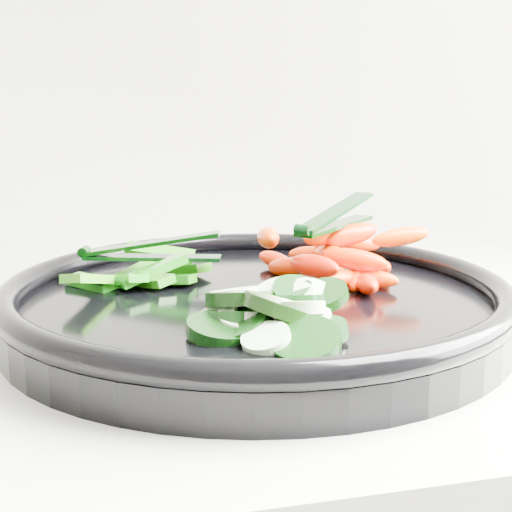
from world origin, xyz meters
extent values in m
cylinder|color=black|center=(0.66, 1.63, 0.94)|extent=(0.49, 0.49, 0.02)
torus|color=black|center=(0.66, 1.63, 0.96)|extent=(0.49, 0.49, 0.02)
cylinder|color=black|center=(0.66, 1.51, 0.96)|extent=(0.05, 0.05, 0.03)
cylinder|color=beige|center=(0.64, 1.52, 0.96)|extent=(0.04, 0.04, 0.02)
cylinder|color=black|center=(0.63, 1.56, 0.96)|extent=(0.04, 0.04, 0.03)
cylinder|color=beige|center=(0.64, 1.55, 0.96)|extent=(0.03, 0.03, 0.02)
cylinder|color=black|center=(0.67, 1.52, 0.96)|extent=(0.06, 0.06, 0.02)
cylinder|color=#D8F4C3|center=(0.67, 1.54, 0.96)|extent=(0.05, 0.05, 0.02)
cylinder|color=black|center=(0.63, 1.57, 0.96)|extent=(0.06, 0.06, 0.02)
cylinder|color=#C9E9BA|center=(0.64, 1.59, 0.96)|extent=(0.04, 0.04, 0.02)
cylinder|color=black|center=(0.62, 1.54, 0.96)|extent=(0.06, 0.06, 0.02)
cylinder|color=beige|center=(0.63, 1.55, 0.96)|extent=(0.05, 0.05, 0.02)
cylinder|color=black|center=(0.63, 1.55, 0.96)|extent=(0.05, 0.05, 0.03)
cylinder|color=beige|center=(0.62, 1.56, 0.96)|extent=(0.03, 0.03, 0.02)
cylinder|color=black|center=(0.69, 1.57, 0.97)|extent=(0.04, 0.04, 0.02)
cylinder|color=beige|center=(0.67, 1.56, 0.97)|extent=(0.03, 0.03, 0.02)
cylinder|color=black|center=(0.64, 1.57, 0.97)|extent=(0.05, 0.05, 0.02)
cylinder|color=beige|center=(0.63, 1.58, 0.97)|extent=(0.04, 0.04, 0.02)
cylinder|color=black|center=(0.65, 1.55, 0.97)|extent=(0.05, 0.05, 0.03)
cylinder|color=#C4E5B7|center=(0.65, 1.56, 0.97)|extent=(0.05, 0.04, 0.03)
cylinder|color=black|center=(0.68, 1.57, 0.97)|extent=(0.06, 0.06, 0.03)
cylinder|color=beige|center=(0.68, 1.57, 0.97)|extent=(0.04, 0.04, 0.02)
cylinder|color=black|center=(0.66, 1.57, 0.97)|extent=(0.04, 0.04, 0.02)
cylinder|color=#B3CFA6|center=(0.66, 1.58, 0.97)|extent=(0.05, 0.05, 0.02)
cylinder|color=black|center=(0.67, 1.56, 0.97)|extent=(0.04, 0.04, 0.02)
cylinder|color=beige|center=(0.67, 1.54, 0.97)|extent=(0.03, 0.03, 0.02)
ellipsoid|color=#FD1E00|center=(0.74, 1.64, 0.96)|extent=(0.04, 0.05, 0.03)
ellipsoid|color=#E92C00|center=(0.73, 1.63, 0.96)|extent=(0.04, 0.03, 0.02)
ellipsoid|color=#FF4500|center=(0.75, 1.63, 0.96)|extent=(0.04, 0.04, 0.02)
ellipsoid|color=red|center=(0.70, 1.68, 0.96)|extent=(0.04, 0.05, 0.03)
ellipsoid|color=#FF2500|center=(0.77, 1.66, 0.96)|extent=(0.02, 0.04, 0.02)
ellipsoid|color=#FA0D00|center=(0.74, 1.61, 0.96)|extent=(0.03, 0.05, 0.02)
ellipsoid|color=#F32A00|center=(0.73, 1.65, 0.96)|extent=(0.05, 0.05, 0.03)
ellipsoid|color=#DD5000|center=(0.73, 1.73, 0.96)|extent=(0.04, 0.04, 0.02)
ellipsoid|color=#FE1E00|center=(0.70, 1.71, 0.96)|extent=(0.03, 0.04, 0.02)
ellipsoid|color=#FF0D00|center=(0.70, 1.62, 0.98)|extent=(0.04, 0.06, 0.02)
ellipsoid|color=#F23700|center=(0.74, 1.70, 0.98)|extent=(0.02, 0.05, 0.03)
ellipsoid|color=#DA5400|center=(0.73, 1.66, 0.98)|extent=(0.02, 0.04, 0.02)
ellipsoid|color=red|center=(0.74, 1.64, 0.98)|extent=(0.05, 0.05, 0.02)
ellipsoid|color=#FF2F00|center=(0.77, 1.70, 0.98)|extent=(0.05, 0.02, 0.02)
ellipsoid|color=red|center=(0.75, 1.67, 0.99)|extent=(0.05, 0.03, 0.03)
ellipsoid|color=#FF4900|center=(0.68, 1.67, 0.99)|extent=(0.02, 0.05, 0.02)
ellipsoid|color=#F45900|center=(0.73, 1.67, 0.99)|extent=(0.05, 0.03, 0.02)
ellipsoid|color=#FD4A00|center=(0.78, 1.65, 0.99)|extent=(0.05, 0.02, 0.02)
cube|color=#126209|center=(0.58, 1.68, 0.96)|extent=(0.04, 0.05, 0.02)
cube|color=#1D6A0A|center=(0.59, 1.69, 0.96)|extent=(0.02, 0.06, 0.03)
cube|color=#0C710A|center=(0.61, 1.71, 0.96)|extent=(0.05, 0.05, 0.02)
cube|color=#25740B|center=(0.60, 1.68, 0.96)|extent=(0.05, 0.04, 0.01)
cube|color=#15750B|center=(0.58, 1.70, 0.96)|extent=(0.07, 0.06, 0.02)
cube|color=#09640A|center=(0.54, 1.68, 0.96)|extent=(0.04, 0.04, 0.01)
cube|color=#126E0A|center=(0.56, 1.68, 0.96)|extent=(0.04, 0.06, 0.02)
cube|color=#176109|center=(0.59, 1.67, 0.97)|extent=(0.06, 0.03, 0.02)
cube|color=#23730B|center=(0.54, 1.65, 0.97)|extent=(0.04, 0.05, 0.02)
cube|color=#246A0A|center=(0.60, 1.74, 0.97)|extent=(0.06, 0.03, 0.02)
cylinder|color=black|center=(0.70, 1.63, 1.00)|extent=(0.01, 0.01, 0.01)
cube|color=black|center=(0.74, 1.67, 1.00)|extent=(0.09, 0.09, 0.00)
cube|color=black|center=(0.74, 1.67, 1.01)|extent=(0.09, 0.09, 0.02)
cylinder|color=black|center=(0.54, 1.71, 0.98)|extent=(0.01, 0.01, 0.01)
cube|color=black|center=(0.59, 1.69, 0.97)|extent=(0.11, 0.05, 0.00)
cube|color=black|center=(0.59, 1.69, 0.99)|extent=(0.11, 0.05, 0.02)
camera|label=1|loc=(0.54, 1.13, 1.09)|focal=50.00mm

